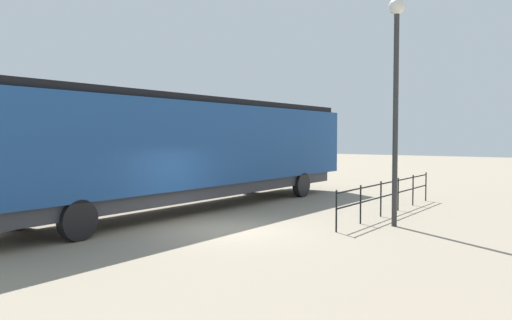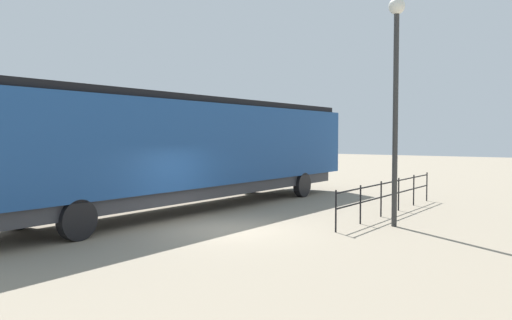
{
  "view_description": "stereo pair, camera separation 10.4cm",
  "coord_description": "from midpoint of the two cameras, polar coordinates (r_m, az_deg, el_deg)",
  "views": [
    {
      "loc": [
        9.34,
        -11.82,
        2.77
      ],
      "look_at": [
        -0.53,
        2.44,
        1.95
      ],
      "focal_mm": 36.09,
      "sensor_mm": 36.0,
      "label": 1
    },
    {
      "loc": [
        9.42,
        -11.76,
        2.77
      ],
      "look_at": [
        -0.53,
        2.44,
        1.95
      ],
      "focal_mm": 36.09,
      "sensor_mm": 36.0,
      "label": 2
    }
  ],
  "objects": [
    {
      "name": "lamp_post",
      "position": [
        16.28,
        15.43,
        9.34
      ],
      "size": [
        0.49,
        0.49,
        6.9
      ],
      "color": "#2D2D2D",
      "rests_on": "ground_plane"
    },
    {
      "name": "platform_fence",
      "position": [
        18.89,
        14.81,
        -3.42
      ],
      "size": [
        0.05,
        8.7,
        1.22
      ],
      "color": "black",
      "rests_on": "ground_plane"
    },
    {
      "name": "ground_plane",
      "position": [
        15.32,
        -3.46,
        -7.71
      ],
      "size": [
        120.0,
        120.0,
        0.0
      ],
      "primitive_type": "plane",
      "color": "gray"
    },
    {
      "name": "locomotive",
      "position": [
        19.76,
        -6.0,
        1.43
      ],
      "size": [
        3.15,
        18.55,
        4.16
      ],
      "color": "navy",
      "rests_on": "ground_plane"
    }
  ]
}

